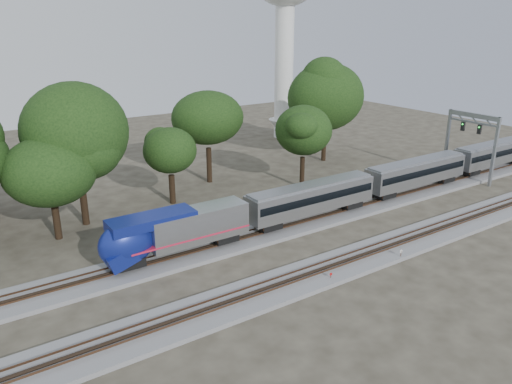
% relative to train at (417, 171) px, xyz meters
% --- Properties ---
extents(ground, '(160.00, 160.00, 0.00)m').
position_rel_train_xyz_m(ground, '(-26.71, -6.00, -3.09)').
color(ground, '#383328').
rests_on(ground, ground).
extents(track_far, '(160.00, 5.00, 0.73)m').
position_rel_train_xyz_m(track_far, '(-26.71, -0.00, -2.88)').
color(track_far, slate).
rests_on(track_far, ground).
extents(track_near, '(160.00, 5.00, 0.73)m').
position_rel_train_xyz_m(track_near, '(-26.71, -10.00, -2.88)').
color(track_near, slate).
rests_on(track_near, ground).
extents(train, '(86.27, 2.97, 4.38)m').
position_rel_train_xyz_m(train, '(0.00, 0.00, 0.00)').
color(train, '#ADAFB4').
rests_on(train, ground).
extents(switch_stand_red, '(0.28, 0.05, 0.89)m').
position_rel_train_xyz_m(switch_stand_red, '(-25.43, -11.59, -2.52)').
color(switch_stand_red, '#512D19').
rests_on(switch_stand_red, ground).
extents(switch_stand_white, '(0.35, 0.07, 1.10)m').
position_rel_train_xyz_m(switch_stand_white, '(-16.98, -12.18, -2.38)').
color(switch_stand_white, '#512D19').
rests_on(switch_stand_white, ground).
extents(switch_lever, '(0.54, 0.38, 0.30)m').
position_rel_train_xyz_m(switch_lever, '(-19.48, -11.18, -2.94)').
color(switch_lever, '#512D19').
rests_on(switch_lever, ground).
extents(signal_gantry, '(0.67, 7.96, 9.69)m').
position_rel_train_xyz_m(signal_gantry, '(11.06, -0.00, 3.97)').
color(signal_gantry, gray).
rests_on(signal_gantry, ground).
extents(tree_2, '(7.57, 7.57, 10.67)m').
position_rel_train_xyz_m(tree_2, '(-43.14, 11.48, 4.34)').
color(tree_2, black).
rests_on(tree_2, ground).
extents(tree_3, '(10.83, 10.83, 15.26)m').
position_rel_train_xyz_m(tree_3, '(-39.57, 13.88, 7.55)').
color(tree_3, black).
rests_on(tree_3, ground).
extents(tree_4, '(6.97, 6.97, 9.83)m').
position_rel_train_xyz_m(tree_4, '(-28.45, 14.69, 3.75)').
color(tree_4, black).
rests_on(tree_4, ground).
extents(tree_5, '(9.40, 9.40, 13.25)m').
position_rel_train_xyz_m(tree_5, '(-20.34, 19.77, 6.14)').
color(tree_5, black).
rests_on(tree_5, ground).
extents(tree_6, '(8.17, 8.17, 11.52)m').
position_rel_train_xyz_m(tree_6, '(-10.96, 10.44, 4.93)').
color(tree_6, black).
rests_on(tree_6, ground).
extents(tree_7, '(10.58, 10.58, 14.92)m').
position_rel_train_xyz_m(tree_7, '(0.86, 19.43, 7.31)').
color(tree_7, black).
rests_on(tree_7, ground).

